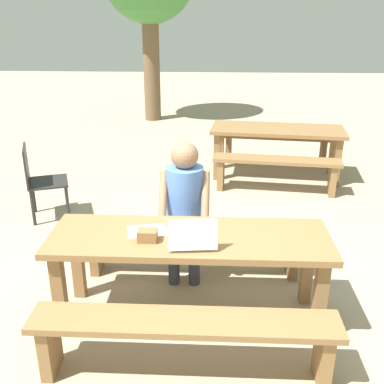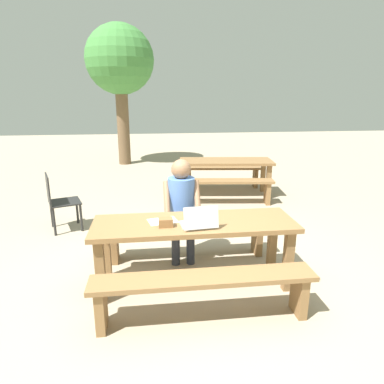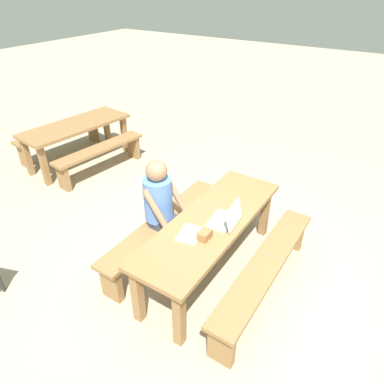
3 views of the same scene
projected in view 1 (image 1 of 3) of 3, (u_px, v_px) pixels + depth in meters
name	position (u px, v px, depth m)	size (l,w,h in m)	color
ground_plane	(190.00, 315.00, 3.70)	(30.00, 30.00, 0.00)	tan
picnic_table_front	(190.00, 248.00, 3.47)	(2.11, 0.68, 0.72)	olive
bench_near	(184.00, 333.00, 2.97)	(2.01, 0.30, 0.46)	olive
bench_far	(193.00, 239.00, 4.17)	(2.01, 0.30, 0.46)	olive
laptop	(192.00, 238.00, 3.26)	(0.37, 0.31, 0.24)	silver
small_pouch	(147.00, 235.00, 3.34)	(0.14, 0.10, 0.09)	olive
paper_sheet	(147.00, 231.00, 3.50)	(0.34, 0.27, 0.00)	white
person_seated	(185.00, 200.00, 3.99)	(0.43, 0.42, 1.26)	#333847
plastic_chair	(40.00, 180.00, 5.26)	(0.56, 0.56, 0.88)	#262626
picnic_table_mid	(277.00, 136.00, 6.52)	(1.92, 0.93, 0.73)	olive
bench_mid_south	(276.00, 167.00, 6.06)	(1.69, 0.49, 0.47)	olive
bench_mid_north	(276.00, 142.00, 7.18)	(1.69, 0.49, 0.47)	olive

